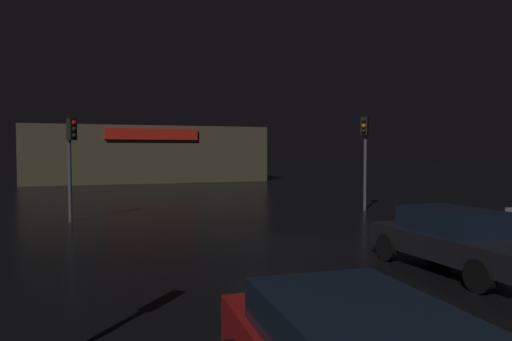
# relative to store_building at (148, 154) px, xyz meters

# --- Properties ---
(ground_plane) EXTENTS (120.00, 120.00, 0.00)m
(ground_plane) POSITION_rel_store_building_xyz_m (0.56, -32.10, -2.56)
(ground_plane) COLOR black
(store_building) EXTENTS (21.41, 7.42, 5.12)m
(store_building) POSITION_rel_store_building_xyz_m (0.00, 0.00, 0.00)
(store_building) COLOR brown
(store_building) RESTS_ON ground
(traffic_signal_main) EXTENTS (0.41, 0.43, 4.19)m
(traffic_signal_main) POSITION_rel_store_building_xyz_m (-5.62, -25.09, 0.42)
(traffic_signal_main) COLOR #595B60
(traffic_signal_main) RESTS_ON ground
(traffic_signal_cross_left) EXTENTS (0.43, 0.42, 4.51)m
(traffic_signal_cross_left) POSITION_rel_store_building_xyz_m (7.60, -25.70, 0.55)
(traffic_signal_cross_left) COLOR #595B60
(traffic_signal_cross_left) RESTS_ON ground
(car_far) EXTENTS (2.11, 4.66, 1.50)m
(car_far) POSITION_rel_store_building_xyz_m (3.50, -36.39, -1.78)
(car_far) COLOR black
(car_far) RESTS_ON ground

